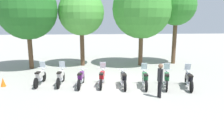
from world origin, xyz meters
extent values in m
plane|color=#9E9B93|center=(0.00, 0.00, 0.00)|extent=(80.00, 80.00, 0.00)
cylinder|color=black|center=(-4.43, 1.42, 0.32)|extent=(0.16, 0.65, 0.64)
cylinder|color=black|center=(-4.57, -0.12, 0.32)|extent=(0.16, 0.65, 0.64)
cube|color=silver|center=(-4.43, 1.42, 0.66)|extent=(0.15, 0.37, 0.04)
cube|color=silver|center=(-4.49, 0.70, 0.67)|extent=(0.35, 0.97, 0.30)
cube|color=silver|center=(-4.50, 0.65, 0.40)|extent=(0.26, 0.42, 0.24)
cube|color=black|center=(-4.53, 0.30, 0.86)|extent=(0.28, 0.46, 0.08)
cylinder|color=silver|center=(-4.43, 1.33, 0.64)|extent=(0.07, 0.23, 0.64)
cylinder|color=silver|center=(-4.44, 1.24, 0.97)|extent=(0.62, 0.09, 0.04)
sphere|color=silver|center=(-4.43, 1.37, 0.85)|extent=(0.17, 0.17, 0.16)
cylinder|color=silver|center=(-4.68, 0.36, 0.34)|extent=(0.13, 0.70, 0.07)
cube|color=silver|center=(-4.44, 1.30, 1.17)|extent=(0.37, 0.16, 0.39)
cylinder|color=black|center=(-3.17, 1.32, 0.32)|extent=(0.14, 0.64, 0.64)
cylinder|color=black|center=(-3.26, -0.23, 0.32)|extent=(0.14, 0.64, 0.64)
cube|color=silver|center=(-3.17, 1.32, 0.66)|extent=(0.14, 0.37, 0.04)
cube|color=silver|center=(-3.21, 0.60, 0.67)|extent=(0.31, 0.96, 0.30)
cube|color=silver|center=(-3.21, 0.55, 0.40)|extent=(0.24, 0.41, 0.24)
cube|color=black|center=(-3.23, 0.20, 0.86)|extent=(0.26, 0.45, 0.08)
cylinder|color=silver|center=(-3.17, 1.23, 0.64)|extent=(0.06, 0.23, 0.64)
cylinder|color=silver|center=(-3.18, 1.14, 0.97)|extent=(0.62, 0.07, 0.04)
sphere|color=silver|center=(-3.17, 1.27, 0.85)|extent=(0.17, 0.17, 0.16)
cylinder|color=silver|center=(-3.39, 0.26, 0.34)|extent=(0.11, 0.70, 0.07)
cube|color=silver|center=(-3.17, 1.20, 1.17)|extent=(0.37, 0.15, 0.39)
cylinder|color=black|center=(-1.84, 0.91, 0.32)|extent=(0.17, 0.65, 0.64)
cylinder|color=black|center=(-2.01, -0.63, 0.32)|extent=(0.17, 0.65, 0.64)
cube|color=silver|center=(-1.84, 0.91, 0.66)|extent=(0.16, 0.37, 0.04)
cube|color=#59196B|center=(-1.92, 0.19, 0.67)|extent=(0.36, 0.97, 0.30)
cube|color=silver|center=(-1.93, 0.14, 0.40)|extent=(0.26, 0.42, 0.24)
cube|color=black|center=(-1.96, -0.21, 0.86)|extent=(0.29, 0.46, 0.08)
cylinder|color=silver|center=(-1.85, 0.82, 0.64)|extent=(0.07, 0.23, 0.64)
cylinder|color=silver|center=(-1.86, 0.73, 0.97)|extent=(0.62, 0.10, 0.04)
sphere|color=silver|center=(-1.85, 0.86, 0.85)|extent=(0.18, 0.18, 0.16)
cylinder|color=silver|center=(-2.12, -0.14, 0.34)|extent=(0.14, 0.70, 0.07)
cylinder|color=black|center=(-0.55, 0.88, 0.32)|extent=(0.18, 0.65, 0.64)
cylinder|color=black|center=(-0.74, -0.66, 0.32)|extent=(0.18, 0.65, 0.64)
cube|color=silver|center=(-0.55, 0.88, 0.66)|extent=(0.16, 0.37, 0.04)
cube|color=red|center=(-0.64, 0.16, 0.67)|extent=(0.37, 0.97, 0.30)
cube|color=silver|center=(-0.64, 0.11, 0.40)|extent=(0.27, 0.42, 0.24)
cube|color=black|center=(-0.68, -0.24, 0.86)|extent=(0.29, 0.47, 0.08)
cylinder|color=silver|center=(-0.56, 0.79, 0.64)|extent=(0.08, 0.23, 0.64)
cylinder|color=silver|center=(-0.57, 0.70, 0.97)|extent=(0.62, 0.11, 0.04)
sphere|color=silver|center=(-0.56, 0.83, 0.85)|extent=(0.18, 0.18, 0.16)
cylinder|color=silver|center=(-0.84, -0.17, 0.34)|extent=(0.15, 0.70, 0.07)
cube|color=silver|center=(-0.56, 0.76, 1.17)|extent=(0.37, 0.17, 0.39)
cylinder|color=black|center=(0.65, 0.54, 0.32)|extent=(0.10, 0.64, 0.64)
cylinder|color=black|center=(0.64, -1.01, 0.32)|extent=(0.10, 0.64, 0.64)
cube|color=silver|center=(0.65, 0.54, 0.66)|extent=(0.12, 0.36, 0.04)
cube|color=black|center=(0.64, -0.19, 0.67)|extent=(0.27, 0.95, 0.30)
cube|color=silver|center=(0.64, -0.24, 0.40)|extent=(0.22, 0.40, 0.24)
cube|color=black|center=(0.64, -0.59, 0.86)|extent=(0.24, 0.44, 0.08)
cylinder|color=silver|center=(0.65, 0.45, 0.64)|extent=(0.05, 0.23, 0.64)
cylinder|color=silver|center=(0.65, 0.36, 0.97)|extent=(0.62, 0.04, 0.04)
sphere|color=silver|center=(0.65, 0.49, 0.85)|extent=(0.16, 0.16, 0.16)
cylinder|color=silver|center=(0.48, -0.54, 0.34)|extent=(0.07, 0.70, 0.07)
cylinder|color=black|center=(2.00, 0.42, 0.32)|extent=(0.16, 0.65, 0.64)
cylinder|color=black|center=(1.85, -1.12, 0.32)|extent=(0.16, 0.65, 0.64)
cube|color=silver|center=(2.00, 0.42, 0.66)|extent=(0.16, 0.37, 0.04)
cube|color=#1E6033|center=(1.93, -0.30, 0.67)|extent=(0.35, 0.97, 0.30)
cube|color=silver|center=(1.93, -0.35, 0.40)|extent=(0.26, 0.42, 0.24)
cube|color=black|center=(1.89, -0.70, 0.86)|extent=(0.28, 0.46, 0.08)
cylinder|color=silver|center=(2.00, 0.33, 0.64)|extent=(0.07, 0.23, 0.64)
cylinder|color=silver|center=(1.99, 0.24, 0.97)|extent=(0.62, 0.10, 0.04)
sphere|color=silver|center=(2.00, 0.37, 0.85)|extent=(0.18, 0.18, 0.16)
cylinder|color=silver|center=(1.74, -0.63, 0.34)|extent=(0.14, 0.70, 0.07)
cube|color=silver|center=(1.99, 0.30, 1.17)|extent=(0.37, 0.17, 0.39)
cylinder|color=black|center=(3.42, 0.27, 0.32)|extent=(0.27, 0.64, 0.64)
cylinder|color=black|center=(3.00, -1.23, 0.32)|extent=(0.27, 0.64, 0.64)
cube|color=silver|center=(3.42, 0.27, 0.66)|extent=(0.21, 0.38, 0.04)
cube|color=#1E6033|center=(3.23, -0.43, 0.67)|extent=(0.51, 0.98, 0.30)
cube|color=silver|center=(3.21, -0.48, 0.40)|extent=(0.32, 0.44, 0.24)
cube|color=black|center=(3.12, -0.82, 0.86)|extent=(0.35, 0.49, 0.08)
cylinder|color=silver|center=(3.40, 0.18, 0.64)|extent=(0.11, 0.23, 0.64)
cylinder|color=silver|center=(3.37, 0.09, 0.97)|extent=(0.61, 0.20, 0.04)
sphere|color=silver|center=(3.41, 0.22, 0.85)|extent=(0.20, 0.20, 0.16)
cylinder|color=silver|center=(2.98, -0.73, 0.34)|extent=(0.26, 0.69, 0.07)
cube|color=silver|center=(3.39, 0.15, 1.17)|extent=(0.38, 0.22, 0.39)
cylinder|color=black|center=(4.65, 0.04, 0.32)|extent=(0.23, 0.65, 0.64)
cylinder|color=black|center=(4.34, -1.48, 0.32)|extent=(0.23, 0.65, 0.64)
cube|color=silver|center=(4.65, 0.04, 0.66)|extent=(0.19, 0.38, 0.04)
cube|color=black|center=(4.51, -0.67, 0.67)|extent=(0.44, 0.98, 0.30)
cube|color=silver|center=(4.50, -0.72, 0.40)|extent=(0.29, 0.44, 0.24)
cube|color=black|center=(4.43, -1.06, 0.86)|extent=(0.32, 0.48, 0.08)
cylinder|color=silver|center=(4.63, -0.04, 0.64)|extent=(0.09, 0.23, 0.64)
cylinder|color=silver|center=(4.61, -0.13, 0.97)|extent=(0.61, 0.16, 0.04)
sphere|color=silver|center=(4.64, -0.01, 0.85)|extent=(0.19, 0.19, 0.16)
cylinder|color=silver|center=(4.28, -0.98, 0.34)|extent=(0.21, 0.70, 0.07)
cube|color=silver|center=(4.63, -0.07, 1.17)|extent=(0.38, 0.20, 0.39)
cylinder|color=black|center=(2.28, -2.11, 0.44)|extent=(0.14, 0.14, 0.89)
cylinder|color=black|center=(2.33, -2.28, 0.44)|extent=(0.14, 0.14, 0.89)
cube|color=#262628|center=(2.31, -2.19, 1.22)|extent=(0.26, 0.27, 0.67)
cylinder|color=#262628|center=(2.26, -2.04, 1.24)|extent=(0.10, 0.10, 0.63)
cylinder|color=#262628|center=(2.35, -2.35, 1.24)|extent=(0.10, 0.10, 0.63)
sphere|color=brown|center=(2.31, -2.19, 1.71)|extent=(0.30, 0.30, 0.24)
cylinder|color=brown|center=(-6.24, 5.36, 1.53)|extent=(0.36, 0.36, 3.06)
sphere|color=#236623|center=(-6.24, 5.36, 4.70)|extent=(4.68, 4.68, 4.68)
cylinder|color=brown|center=(-2.13, 6.26, 1.57)|extent=(0.36, 0.36, 3.15)
sphere|color=#4C9E3D|center=(-2.13, 6.26, 4.48)|extent=(3.80, 3.80, 3.80)
cylinder|color=brown|center=(2.87, 5.96, 1.52)|extent=(0.36, 0.36, 3.04)
sphere|color=#3D8E33|center=(2.87, 5.96, 4.75)|extent=(4.88, 4.88, 4.88)
cylinder|color=brown|center=(5.99, 6.53, 1.94)|extent=(0.36, 0.36, 3.88)
sphere|color=#2D7A28|center=(5.99, 6.53, 5.07)|extent=(3.42, 3.42, 3.42)
cone|color=orange|center=(-6.67, 0.43, 0.28)|extent=(0.32, 0.32, 0.55)
camera|label=1|loc=(-1.03, -13.55, 4.24)|focal=37.08mm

